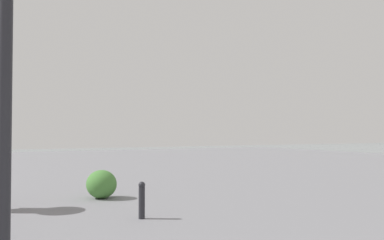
{
  "coord_description": "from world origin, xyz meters",
  "views": [
    {
      "loc": [
        -0.82,
        1.79,
        1.65
      ],
      "look_at": [
        9.79,
        -3.83,
        1.99
      ],
      "focal_mm": 39.57,
      "sensor_mm": 36.0,
      "label": 1
    }
  ],
  "objects": [
    {
      "name": "shrub_low",
      "position": [
        9.55,
        -1.15,
        0.35
      ],
      "size": [
        0.83,
        0.74,
        0.7
      ],
      "color": "#477F38",
      "rests_on": "ground"
    },
    {
      "name": "bollard_mid",
      "position": [
        6.77,
        -1.15,
        0.37
      ],
      "size": [
        0.13,
        0.13,
        0.7
      ],
      "color": "#232328",
      "rests_on": "ground"
    },
    {
      "name": "lamppost",
      "position": [
        3.85,
        1.47,
        2.58
      ],
      "size": [
        0.98,
        0.28,
        3.85
      ],
      "color": "#232328",
      "rests_on": "ground"
    }
  ]
}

